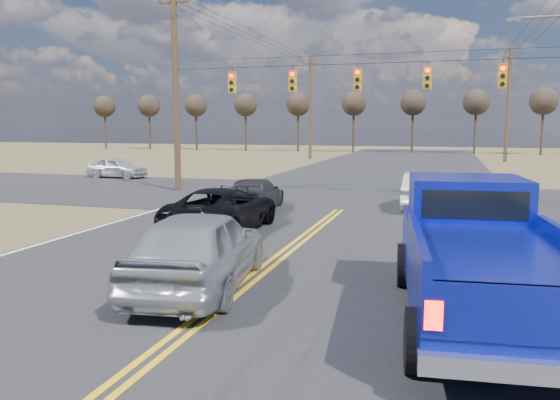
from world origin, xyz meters
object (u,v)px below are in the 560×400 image
(silver_suv, at_px, (199,249))
(cross_car_west, at_px, (117,167))
(white_car_queue, at_px, (425,191))
(pickup_truck, at_px, (477,256))
(black_suv, at_px, (223,209))
(dgrey_car_queue, at_px, (254,194))

(silver_suv, height_order, cross_car_west, silver_suv)
(white_car_queue, height_order, cross_car_west, white_car_queue)
(pickup_truck, distance_m, silver_suv, 5.26)
(black_suv, xyz_separation_m, white_car_queue, (5.88, 6.59, 0.03))
(silver_suv, distance_m, dgrey_car_queue, 10.23)
(pickup_truck, bearing_deg, white_car_queue, 89.70)
(silver_suv, relative_size, black_suv, 0.99)
(silver_suv, relative_size, dgrey_car_queue, 1.12)
(black_suv, distance_m, white_car_queue, 8.83)
(black_suv, height_order, dgrey_car_queue, black_suv)
(pickup_truck, relative_size, white_car_queue, 1.46)
(dgrey_car_queue, xyz_separation_m, cross_car_west, (-12.66, 9.94, 0.03))
(cross_car_west, bearing_deg, white_car_queue, -106.59)
(pickup_truck, distance_m, black_suv, 9.45)
(white_car_queue, relative_size, cross_car_west, 1.12)
(black_suv, relative_size, dgrey_car_queue, 1.13)
(dgrey_car_queue, bearing_deg, silver_suv, 96.27)
(dgrey_car_queue, distance_m, cross_car_west, 16.09)
(silver_suv, bearing_deg, white_car_queue, -115.68)
(black_suv, bearing_deg, silver_suv, 109.81)
(white_car_queue, bearing_deg, pickup_truck, 96.39)
(silver_suv, height_order, dgrey_car_queue, silver_suv)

